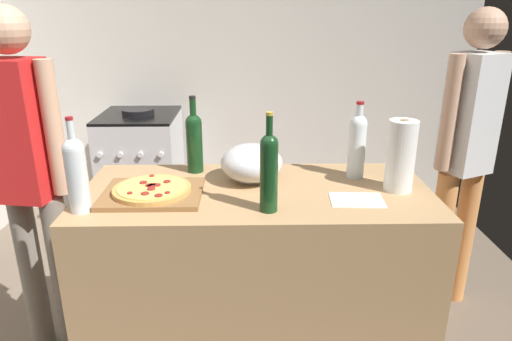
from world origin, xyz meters
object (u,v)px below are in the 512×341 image
object	(u,v)px
wine_bottle_clear	(76,172)
wine_bottle_amber	(194,140)
wine_bottle_dark	(357,143)
person_in_stripes	(29,171)
pizza	(152,189)
person_in_red	(466,147)
paper_towel_roll	(401,156)
wine_bottle_green	(269,169)
mixing_bowl	(251,163)
stove	(143,171)

from	to	relation	value
wine_bottle_clear	wine_bottle_amber	xyz separation A→B (m)	(0.38, 0.44, -0.00)
wine_bottle_dark	person_in_stripes	size ratio (longest dim) A/B	0.21
pizza	person_in_stripes	distance (m)	0.63
wine_bottle_clear	person_in_red	xyz separation A→B (m)	(1.78, 0.69, -0.13)
wine_bottle_clear	person_in_stripes	xyz separation A→B (m)	(-0.35, 0.36, -0.12)
wine_bottle_dark	person_in_stripes	xyz separation A→B (m)	(-1.46, 0.01, -0.12)
pizza	person_in_red	bearing A→B (deg)	19.84
wine_bottle_clear	paper_towel_roll	bearing A→B (deg)	8.50
paper_towel_roll	pizza	bearing A→B (deg)	-177.34
pizza	person_in_red	world-z (taller)	person_in_red
wine_bottle_dark	wine_bottle_clear	xyz separation A→B (m)	(-1.11, -0.35, -0.00)
wine_bottle_green	person_in_red	xyz separation A→B (m)	(1.07, 0.70, -0.13)
wine_bottle_green	wine_bottle_amber	bearing A→B (deg)	125.87
person_in_stripes	person_in_red	world-z (taller)	person_in_stripes
person_in_red	mixing_bowl	bearing A→B (deg)	-161.02
paper_towel_roll	mixing_bowl	bearing A→B (deg)	169.09
pizza	mixing_bowl	size ratio (longest dim) A/B	1.16
wine_bottle_amber	person_in_red	world-z (taller)	person_in_red
paper_towel_roll	person_in_red	world-z (taller)	person_in_red
mixing_bowl	person_in_red	distance (m)	1.20
stove	person_in_red	size ratio (longest dim) A/B	0.57
stove	person_in_stripes	xyz separation A→B (m)	(-0.17, -1.38, 0.50)
wine_bottle_dark	pizza	bearing A→B (deg)	-166.56
wine_bottle_amber	person_in_red	bearing A→B (deg)	10.50
wine_bottle_dark	wine_bottle_clear	size ratio (longest dim) A/B	0.95
wine_bottle_green	wine_bottle_dark	xyz separation A→B (m)	(0.41, 0.36, -0.01)
wine_bottle_clear	mixing_bowl	bearing A→B (deg)	25.35
mixing_bowl	wine_bottle_clear	size ratio (longest dim) A/B	0.75
wine_bottle_amber	person_in_stripes	distance (m)	0.75
pizza	mixing_bowl	bearing A→B (deg)	22.18
mixing_bowl	wine_bottle_amber	bearing A→B (deg)	153.32
wine_bottle_green	paper_towel_roll	bearing A→B (deg)	19.61
mixing_bowl	wine_bottle_dark	world-z (taller)	wine_bottle_dark
pizza	wine_bottle_clear	distance (m)	0.31
wine_bottle_green	wine_bottle_clear	world-z (taller)	wine_bottle_green
wine_bottle_dark	person_in_red	world-z (taller)	person_in_red
wine_bottle_amber	pizza	bearing A→B (deg)	-116.05
person_in_stripes	person_in_red	distance (m)	2.15
pizza	wine_bottle_dark	world-z (taller)	wine_bottle_dark
pizza	person_in_red	size ratio (longest dim) A/B	0.19
mixing_bowl	wine_bottle_amber	distance (m)	0.30
wine_bottle_green	pizza	bearing A→B (deg)	162.31
mixing_bowl	wine_bottle_amber	xyz separation A→B (m)	(-0.26, 0.13, 0.07)
wine_bottle_dark	person_in_red	bearing A→B (deg)	27.54
wine_bottle_green	person_in_stripes	world-z (taller)	person_in_stripes
wine_bottle_green	wine_bottle_dark	bearing A→B (deg)	41.29
mixing_bowl	person_in_red	xyz separation A→B (m)	(1.13, 0.39, -0.05)
wine_bottle_green	wine_bottle_clear	distance (m)	0.71
wine_bottle_dark	mixing_bowl	bearing A→B (deg)	-174.69
paper_towel_roll	wine_bottle_dark	xyz separation A→B (m)	(-0.14, 0.16, 0.01)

